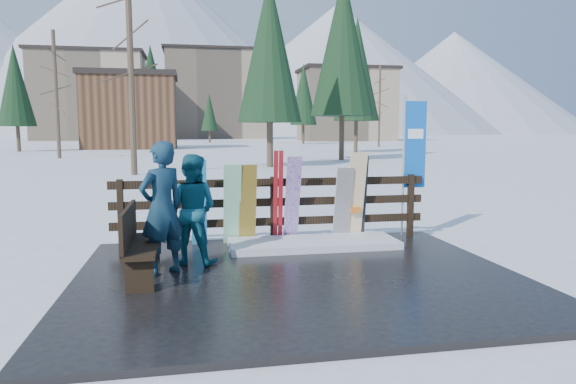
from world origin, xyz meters
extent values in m
plane|color=white|center=(0.00, 0.00, 0.00)|extent=(700.00, 700.00, 0.00)
cube|color=black|center=(0.00, 0.00, 0.04)|extent=(6.00, 5.00, 0.08)
cube|color=black|center=(-2.60, 2.20, 0.66)|extent=(0.10, 0.10, 1.15)
cube|color=black|center=(-1.30, 2.20, 0.66)|extent=(0.10, 0.10, 1.15)
cube|color=black|center=(0.00, 2.20, 0.66)|extent=(0.10, 0.10, 1.15)
cube|color=black|center=(1.30, 2.20, 0.66)|extent=(0.10, 0.10, 1.15)
cube|color=black|center=(2.60, 2.20, 0.66)|extent=(0.10, 0.10, 1.15)
cube|color=black|center=(0.00, 2.20, 0.43)|extent=(5.60, 0.05, 0.14)
cube|color=black|center=(0.00, 2.20, 0.78)|extent=(5.60, 0.05, 0.14)
cube|color=black|center=(0.00, 2.20, 1.13)|extent=(5.60, 0.05, 0.14)
cube|color=white|center=(0.59, 1.60, 0.14)|extent=(2.84, 1.00, 0.12)
cube|color=black|center=(-2.07, 0.19, 0.53)|extent=(0.40, 1.50, 0.06)
cube|color=black|center=(-2.07, -0.41, 0.30)|extent=(0.34, 0.06, 0.45)
cube|color=black|center=(-2.07, 0.79, 0.30)|extent=(0.34, 0.06, 0.45)
cube|color=black|center=(-2.25, 0.19, 0.80)|extent=(0.05, 1.50, 0.50)
cube|color=#2C8CC8|center=(-1.30, 1.98, 0.83)|extent=(0.26, 0.40, 1.49)
cube|color=white|center=(-0.74, 1.98, 0.78)|extent=(0.29, 0.42, 1.41)
cube|color=yellow|center=(-0.48, 1.98, 0.78)|extent=(0.29, 0.37, 1.40)
cube|color=silver|center=(0.30, 1.98, 0.84)|extent=(0.26, 0.45, 1.53)
cube|color=black|center=(1.22, 1.98, 0.74)|extent=(0.30, 0.32, 1.32)
cube|color=white|center=(1.45, 1.98, 0.87)|extent=(0.31, 0.36, 1.58)
cube|color=maroon|center=(0.02, 2.05, 0.89)|extent=(0.07, 0.17, 1.62)
cube|color=maroon|center=(0.11, 2.05, 0.89)|extent=(0.07, 0.17, 1.62)
cube|color=black|center=(1.55, 2.05, 0.84)|extent=(0.08, 0.22, 1.51)
cube|color=black|center=(1.64, 2.05, 0.84)|extent=(0.08, 0.22, 1.51)
cylinder|color=silver|center=(2.46, 2.25, 1.38)|extent=(0.04, 0.04, 2.60)
cube|color=blue|center=(2.68, 2.25, 1.78)|extent=(0.42, 0.02, 1.60)
imported|color=#184452|center=(-1.82, 0.38, 0.99)|extent=(0.79, 0.74, 1.82)
imported|color=#165569|center=(-1.43, 0.89, 0.89)|extent=(0.96, 0.86, 1.62)
cube|color=tan|center=(-22.00, 110.00, 9.00)|extent=(22.00, 14.00, 18.00)
cube|color=black|center=(-22.00, 110.00, 18.30)|extent=(23.10, 14.70, 0.60)
cube|color=gray|center=(6.00, 130.00, 11.00)|extent=(26.00, 16.00, 22.00)
cube|color=black|center=(6.00, 130.00, 22.30)|extent=(27.30, 16.80, 0.60)
cube|color=tan|center=(30.00, 95.00, 7.00)|extent=(18.00, 12.00, 14.00)
cube|color=black|center=(30.00, 95.00, 14.30)|extent=(18.90, 12.60, 0.60)
cube|color=brown|center=(-8.00, 55.00, 4.00)|extent=(10.00, 8.00, 8.00)
cube|color=black|center=(-8.00, 55.00, 8.30)|extent=(10.50, 8.40, 0.60)
cylinder|color=#382B1E|center=(-4.00, 18.00, 5.84)|extent=(0.28, 0.28, 11.67)
cone|color=black|center=(3.00, 22.00, 5.02)|extent=(3.62, 3.62, 10.04)
cone|color=black|center=(9.00, 28.00, 6.14)|extent=(4.42, 4.42, 12.27)
cylinder|color=#382B1E|center=(-11.00, 34.00, 4.66)|extent=(0.28, 0.28, 9.31)
cone|color=black|center=(14.00, 40.00, 5.94)|extent=(4.28, 4.28, 11.89)
cone|color=black|center=(-18.00, 48.00, 4.94)|extent=(3.56, 3.56, 9.88)
cylinder|color=#382B1E|center=(22.00, 55.00, 5.03)|extent=(0.28, 0.28, 10.06)
cone|color=black|center=(-6.00, 60.00, 6.01)|extent=(4.33, 4.33, 12.02)
cone|color=black|center=(16.00, 72.00, 5.88)|extent=(4.24, 4.24, 11.77)
cone|color=black|center=(2.00, 85.00, 4.09)|extent=(2.95, 2.95, 8.19)
cone|color=white|center=(-30.00, 340.00, 60.00)|extent=(260.00, 260.00, 120.00)
cone|color=white|center=(90.00, 310.00, 40.00)|extent=(200.00, 200.00, 80.00)
cone|color=white|center=(180.00, 330.00, 35.00)|extent=(180.00, 180.00, 70.00)
camera|label=1|loc=(-1.43, -6.69, 2.04)|focal=32.00mm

